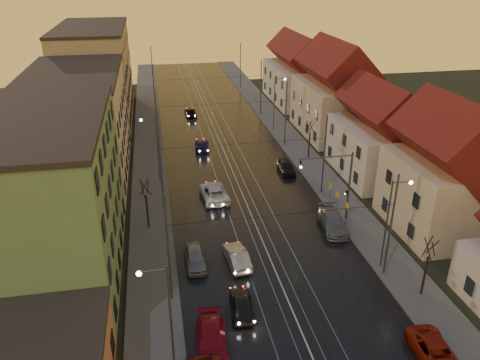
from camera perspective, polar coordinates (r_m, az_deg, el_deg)
road at (r=64.63m, az=-2.17°, el=3.99°), size 16.00×120.00×0.04m
sidewalk_left at (r=64.03m, az=-11.07°, el=3.37°), size 4.00×120.00×0.15m
sidewalk_right at (r=66.71m, az=6.38°, el=4.58°), size 4.00×120.00×0.15m
tram_rail_0 at (r=64.36m, az=-4.11°, el=3.88°), size 0.06×120.00×0.03m
tram_rail_1 at (r=64.52m, az=-2.85°, el=3.97°), size 0.06×120.00×0.03m
tram_rail_2 at (r=64.73m, az=-1.50°, el=4.07°), size 0.06×120.00×0.03m
tram_rail_3 at (r=64.96m, az=-0.25°, el=4.15°), size 0.06×120.00×0.03m
apartment_left_1 at (r=38.61m, az=-22.61°, el=-2.67°), size 10.00×18.00×13.00m
apartment_left_2 at (r=57.06m, az=-19.06°, el=6.09°), size 10.00×20.00×12.00m
apartment_left_3 at (r=79.85m, az=-17.12°, el=12.24°), size 10.00×24.00×14.00m
house_right_1 at (r=46.72m, az=23.85°, el=0.45°), size 8.67×10.20×10.80m
house_right_2 at (r=57.30m, az=16.79°, el=5.04°), size 9.18×12.24×9.20m
house_right_3 at (r=69.98m, az=11.48°, el=10.14°), size 9.18×14.28×11.50m
house_right_4 at (r=86.63m, az=7.05°, el=12.74°), size 9.18×16.32×10.00m
catenary_pole_l_1 at (r=34.25m, az=-8.75°, el=-8.39°), size 0.16×0.16×9.00m
catenary_pole_r_1 at (r=38.40m, az=17.90°, el=-5.45°), size 0.16×0.16×9.00m
catenary_pole_l_2 at (r=47.53m, az=-9.61°, el=1.49°), size 0.16×0.16×9.00m
catenary_pole_r_2 at (r=50.60m, az=10.23°, el=2.93°), size 0.16×0.16×9.00m
catenary_pole_l_3 at (r=61.60m, az=-10.09°, el=6.97°), size 0.16×0.16×9.00m
catenary_pole_r_3 at (r=64.00m, az=5.61°, el=7.92°), size 0.16×0.16×9.00m
catenary_pole_l_4 at (r=76.03m, az=-10.39°, el=10.38°), size 0.16×0.16×9.00m
catenary_pole_r_4 at (r=77.99m, az=2.56°, el=11.13°), size 0.16×0.16×9.00m
catenary_pole_l_5 at (r=93.59m, az=-10.63°, el=13.08°), size 0.16×0.16×9.00m
catenary_pole_r_5 at (r=95.18m, az=0.05°, el=13.69°), size 0.16×0.16×9.00m
street_lamp_0 at (r=28.39m, az=-9.16°, el=-15.51°), size 1.75×0.32×8.00m
street_lamp_1 at (r=39.20m, az=17.97°, el=-4.16°), size 1.75×0.32×8.00m
street_lamp_2 at (r=52.96m, az=-10.41°, el=4.38°), size 1.75×0.32×8.00m
street_lamp_3 at (r=70.50m, az=4.45°, el=9.89°), size 1.75×0.32×8.00m
traffic_light_mast at (r=45.25m, az=12.10°, el=0.17°), size 5.30×0.32×7.20m
bare_tree_0 at (r=44.80m, az=-11.29°, el=-3.04°), size 1.09×1.09×5.11m
bare_tree_1 at (r=38.06m, az=21.73°, el=-9.97°), size 1.09×1.09×5.11m
bare_tree_2 at (r=60.66m, az=8.46°, el=4.78°), size 1.09×1.09×5.11m
driving_car_0 at (r=35.06m, az=0.18°, el=-14.93°), size 1.96×4.08×1.35m
driving_car_1 at (r=39.81m, az=-0.39°, el=-9.31°), size 1.89×4.57×1.47m
driving_car_2 at (r=50.27m, az=-3.19°, el=-1.49°), size 2.94×5.79×1.57m
driving_car_3 at (r=63.84m, az=-4.67°, el=4.27°), size 2.22×4.68×1.32m
driving_car_4 at (r=78.54m, az=-6.04°, el=8.25°), size 1.89×4.30×1.44m
parked_left_2 at (r=32.36m, az=-3.52°, el=-18.99°), size 2.41×5.19×1.47m
parked_left_3 at (r=39.88m, az=-5.50°, el=-9.41°), size 1.72×4.23×1.44m
parked_right_0 at (r=33.90m, az=22.80°, el=-19.01°), size 2.55×5.05×1.37m
parked_right_1 at (r=45.54m, az=11.24°, el=-4.99°), size 2.79×5.58×1.56m
parked_right_2 at (r=56.83m, az=5.66°, el=1.60°), size 1.84×4.29×1.44m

